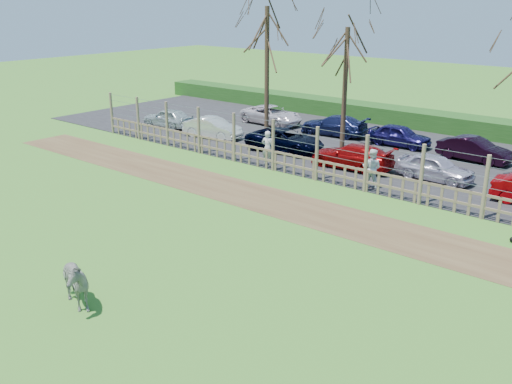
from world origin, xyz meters
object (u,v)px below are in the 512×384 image
Objects in this scene: tree_left at (267,42)px; visitor_a at (268,148)px; car_1 at (213,128)px; car_4 at (435,167)px; car_11 at (474,150)px; car_0 at (168,118)px; car_10 at (399,135)px; car_9 at (334,125)px; visitor_b at (372,168)px; tree_mid at (346,59)px; car_8 at (271,115)px; car_2 at (285,140)px; car_3 at (352,156)px; zebra at (71,282)px.

visitor_a is at bearing -50.71° from tree_left.
tree_left is at bearing -68.87° from car_1.
car_4 is 0.97× the size of car_11.
car_4 is at bearing 86.14° from car_0.
car_1 is at bearing 118.73° from car_10.
car_0 is at bearing -169.88° from tree_left.
car_9 is 8.61m from car_11.
car_4 is 1.00× the size of car_10.
visitor_b reaches higher than car_0.
tree_mid is 1.65× the size of car_9.
car_8 is at bearing -43.92° from visitor_b.
car_2 is (9.39, -0.08, 0.00)m from car_0.
car_0 is 1.00× the size of car_10.
car_8 is (0.31, 5.23, 0.00)m from car_1.
car_2 is at bearing 93.99° from car_4.
visitor_a is 10.51m from car_11.
car_10 is (9.43, 5.19, 0.00)m from car_1.
car_0 is at bearing 78.84° from car_1.
car_2 is at bearing -31.61° from visitor_b.
car_1 is 7.29m from car_9.
car_3 is 0.96× the size of car_8.
zebra is 24.05m from car_8.
car_2 is (-0.94, 2.68, -0.26)m from visitor_a.
car_1 and car_10 have the same top height.
car_3 is (-2.17, 2.06, -0.26)m from visitor_b.
visitor_b reaches higher than car_9.
car_8 is at bearing 37.81° from car_2.
tree_mid is 5.58m from car_3.
visitor_b is (8.96, -3.89, -4.71)m from tree_left.
car_9 is (9.34, 4.87, 0.00)m from car_0.
car_3 is 1.17× the size of car_10.
car_0 is at bearing 109.70° from car_10.
tree_left is at bearing -167.47° from tree_mid.
car_8 is at bearing 93.35° from car_11.
car_3 is (13.83, -0.58, 0.00)m from car_0.
car_1 is (-7.34, -2.54, -4.23)m from tree_mid.
car_3 is (-0.96, 16.21, -0.08)m from zebra.
car_2 is 4.96m from car_9.
car_4 is at bearing -106.70° from car_8.
car_2 is at bearing -29.70° from tree_left.
visitor_a is 5.68m from visitor_b.
tree_left reaches higher than visitor_a.
visitor_a is 6.62m from car_1.
car_8 is 1.19× the size of car_11.
car_10 is at bearing 43.22° from car_4.
car_0 is 6.69m from car_8.
car_8 is (-9.33, 5.52, 0.00)m from car_3.
car_0 is 0.82× the size of car_8.
tree_mid is 12.49m from car_0.
tree_left is 1.15× the size of tree_mid.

